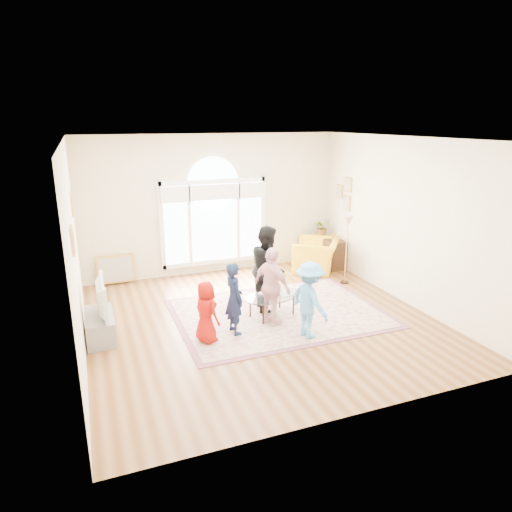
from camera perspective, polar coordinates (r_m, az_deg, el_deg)
name	(u,v)px	position (r m, az deg, el deg)	size (l,w,h in m)	color
ground	(261,320)	(8.37, 0.61, -7.99)	(6.00, 6.00, 0.00)	#5D3514
room_shell	(216,208)	(10.47, -5.06, 6.04)	(6.00, 6.00, 6.00)	beige
area_rug	(279,313)	(8.63, 2.87, -7.15)	(3.60, 2.60, 0.02)	beige
rug_border	(279,313)	(8.63, 2.87, -7.17)	(3.80, 2.80, 0.01)	#7C4655
tv_console	(100,326)	(8.07, -18.91, -8.30)	(0.45, 1.00, 0.42)	gray
television	(97,298)	(7.87, -19.20, -4.93)	(0.17, 1.04, 0.60)	black
coffee_table	(272,296)	(8.36, 2.01, -5.04)	(1.24, 0.96, 0.54)	silver
armchair	(316,255)	(11.03, 7.54, 0.11)	(1.14, 1.00, 0.74)	yellow
side_cabinet	(335,254)	(11.23, 9.80, 0.20)	(0.40, 0.50, 0.70)	black
floor_lamp	(348,227)	(10.01, 11.38, 3.61)	(0.30, 0.30, 1.51)	black
plant_pedestal	(321,249)	(11.63, 8.14, 0.86)	(0.20, 0.20, 0.70)	white
potted_plant	(322,227)	(11.49, 8.25, 3.60)	(0.40, 0.35, 0.44)	#33722D
leaning_picture	(117,284)	(10.57, -16.98, -3.35)	(0.80, 0.05, 0.62)	tan
child_red	(206,312)	(7.42, -6.23, -6.95)	(0.50, 0.33, 1.03)	#A2100B
child_navy	(234,298)	(7.63, -2.75, -5.31)	(0.45, 0.30, 1.24)	#121B39
child_black	(267,268)	(8.57, 1.44, -1.46)	(0.78, 0.61, 1.61)	black
child_pink	(272,287)	(7.89, 2.03, -3.88)	(0.82, 0.34, 1.40)	#F8B0B6
child_blue	(310,300)	(7.54, 6.73, -5.48)	(0.83, 0.48, 1.29)	#55A6EB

